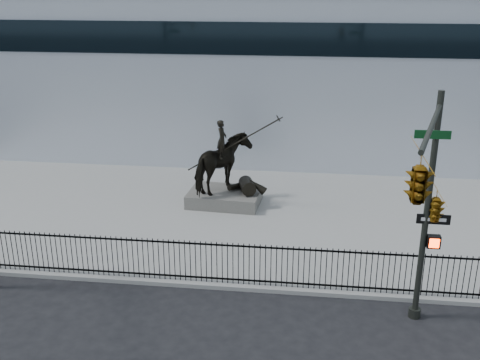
# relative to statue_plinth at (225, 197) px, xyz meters

# --- Properties ---
(ground) EXTENTS (120.00, 120.00, 0.00)m
(ground) POSITION_rel_statue_plinth_xyz_m (0.09, -8.23, -0.45)
(ground) COLOR black
(ground) RESTS_ON ground
(plaza) EXTENTS (30.00, 12.00, 0.15)m
(plaza) POSITION_rel_statue_plinth_xyz_m (0.09, -1.23, -0.37)
(plaza) COLOR gray
(plaza) RESTS_ON ground
(building) EXTENTS (44.00, 14.00, 9.00)m
(building) POSITION_rel_statue_plinth_xyz_m (0.09, 11.77, 4.05)
(building) COLOR silver
(building) RESTS_ON ground
(picket_fence) EXTENTS (22.10, 0.10, 1.50)m
(picket_fence) POSITION_rel_statue_plinth_xyz_m (0.09, -6.98, 0.45)
(picket_fence) COLOR black
(picket_fence) RESTS_ON plaza
(statue_plinth) EXTENTS (3.33, 2.41, 0.60)m
(statue_plinth) POSITION_rel_statue_plinth_xyz_m (0.00, 0.00, 0.00)
(statue_plinth) COLOR #53504C
(statue_plinth) RESTS_ON plaza
(equestrian_statue) EXTENTS (4.06, 2.66, 3.45)m
(equestrian_statue) POSITION_rel_statue_plinth_xyz_m (0.06, -0.00, 1.54)
(equestrian_statue) COLOR black
(equestrian_statue) RESTS_ON statue_plinth
(traffic_signal_right) EXTENTS (2.17, 6.86, 7.00)m
(traffic_signal_right) POSITION_rel_statue_plinth_xyz_m (6.56, -10.23, 4.40)
(traffic_signal_right) COLOR #252822
(traffic_signal_right) RESTS_ON ground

